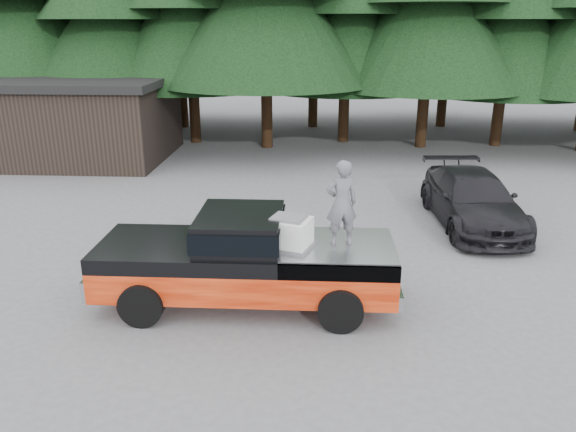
# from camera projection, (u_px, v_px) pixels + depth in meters

# --- Properties ---
(ground) EXTENTS (120.00, 120.00, 0.00)m
(ground) POSITION_uv_depth(u_px,v_px,m) (252.00, 291.00, 11.90)
(ground) COLOR #4D4D50
(ground) RESTS_ON ground
(pickup_truck) EXTENTS (6.00, 2.04, 1.33)m
(pickup_truck) POSITION_uv_depth(u_px,v_px,m) (246.00, 273.00, 11.19)
(pickup_truck) COLOR #EB4C1B
(pickup_truck) RESTS_ON ground
(truck_cab) EXTENTS (1.66, 1.90, 0.59)m
(truck_cab) POSITION_uv_depth(u_px,v_px,m) (240.00, 228.00, 10.88)
(truck_cab) COLOR black
(truck_cab) RESTS_ON pickup_truck
(air_compressor) EXTENTS (0.97, 0.88, 0.55)m
(air_compressor) POSITION_uv_depth(u_px,v_px,m) (288.00, 234.00, 10.63)
(air_compressor) COLOR silver
(air_compressor) RESTS_ON pickup_truck
(man_on_bed) EXTENTS (0.69, 0.53, 1.68)m
(man_on_bed) POSITION_uv_depth(u_px,v_px,m) (342.00, 203.00, 10.59)
(man_on_bed) COLOR #53535A
(man_on_bed) RESTS_ON pickup_truck
(parked_car) EXTENTS (2.33, 5.16, 1.47)m
(parked_car) POSITION_uv_depth(u_px,v_px,m) (472.00, 199.00, 15.61)
(parked_car) COLOR black
(parked_car) RESTS_ON ground
(utility_building) EXTENTS (8.40, 6.40, 3.30)m
(utility_building) POSITION_uv_depth(u_px,v_px,m) (68.00, 118.00, 23.15)
(utility_building) COLOR black
(utility_building) RESTS_ON ground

